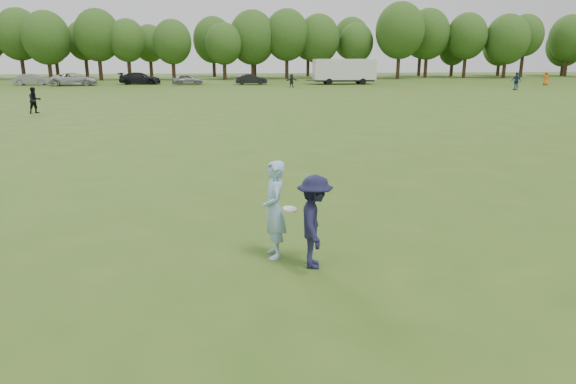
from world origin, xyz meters
The scene contains 16 objects.
ground centered at (0.00, 0.00, 0.00)m, with size 200.00×200.00×0.00m, color #335517.
thrower centered at (-0.12, 0.72, 0.95)m, with size 0.69×0.45×1.90m, color #8BB5D7.
defender centered at (0.57, 0.16, 0.87)m, with size 1.12×0.65×1.74m, color #181835.
player_far_a centered at (-13.80, 27.42, 0.86)m, with size 0.84×0.65×1.72m, color black.
player_far_b centered at (30.28, 45.56, 0.96)m, with size 1.13×0.47×1.93m, color navy.
player_far_c centered at (38.78, 53.50, 0.87)m, with size 0.85×0.55×1.73m, color #CE5F18.
player_far_d centered at (6.39, 52.82, 0.78)m, with size 1.45×0.46×1.56m, color #242424.
car_b centered at (-25.79, 60.92, 0.70)m, with size 1.49×4.27×1.41m, color slate.
car_c centered at (-20.18, 59.32, 0.78)m, with size 2.59×5.62×1.56m, color #B5B5BA.
car_d centered at (-12.50, 61.36, 0.76)m, with size 2.13×5.24×1.52m, color black.
car_e centered at (-6.28, 59.58, 0.67)m, with size 1.57×3.91×1.33m, color gray.
car_f centered at (1.87, 59.12, 0.67)m, with size 1.41×4.05×1.33m, color black.
field_cone centered at (15.55, 39.08, 0.15)m, with size 0.28×0.28×0.30m, color #DC620B.
disc_in_play centered at (0.15, 0.52, 1.02)m, with size 0.32×0.33×0.08m.
cargo_trailer centered at (13.98, 58.64, 1.78)m, with size 9.00×2.75×3.20m.
treeline centered at (2.81, 76.90, 6.26)m, with size 130.35×18.39×11.74m.
Camera 1 is at (-0.90, -8.61, 3.83)m, focal length 32.00 mm.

